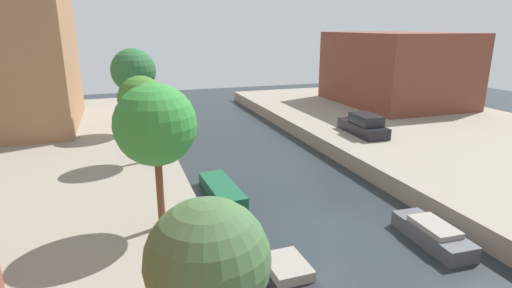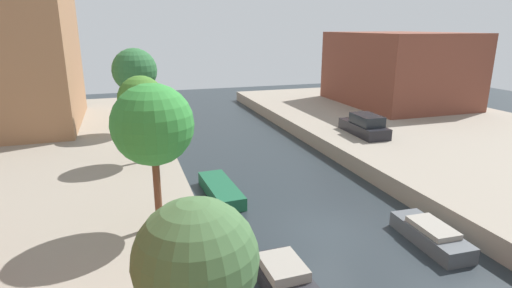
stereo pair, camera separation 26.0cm
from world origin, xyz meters
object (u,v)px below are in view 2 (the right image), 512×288
Objects in this scene: street_tree_1 at (196,262)px; moored_boat_right_2 at (431,235)px; low_block_right at (398,69)px; street_tree_2 at (153,125)px; moored_boat_left_2 at (284,276)px; parked_car at (365,126)px; street_tree_4 at (135,71)px; moored_boat_left_3 at (221,190)px; street_tree_3 at (141,99)px.

street_tree_1 is 1.29× the size of moored_boat_right_2.
low_block_right is 31.32m from street_tree_2.
street_tree_2 reaches higher than moored_boat_left_2.
parked_car is at bearing 49.08° from moored_boat_left_2.
street_tree_2 is at bearing 90.00° from street_tree_1.
parked_car is (15.16, 18.28, -3.05)m from street_tree_1.
street_tree_2 reaches higher than street_tree_1.
street_tree_2 is 0.92× the size of street_tree_4.
street_tree_1 is 23.95m from parked_car.
street_tree_4 is 1.36× the size of moored_boat_left_3.
street_tree_4 is 21.70m from moored_boat_right_2.
low_block_right is 25.05m from street_tree_4.
street_tree_4 is at bearing 158.76° from parked_car.
moored_boat_left_3 is (3.43, 13.03, -4.34)m from street_tree_1.
street_tree_4 is at bearing 119.26° from moored_boat_right_2.
street_tree_3 reaches higher than parked_car.
street_tree_3 is 7.26m from street_tree_4.
moored_boat_left_2 is 6.68m from moored_boat_right_2.
street_tree_4 is 1.87× the size of moored_boat_left_2.
low_block_right reaches higher than parked_car.
moored_boat_left_3 is 1.19× the size of moored_boat_right_2.
moored_boat_left_2 is (-11.48, -13.24, -1.26)m from parked_car.
moored_boat_left_2 is (3.68, -11.93, -4.23)m from street_tree_3.
low_block_right reaches higher than street_tree_1.
parked_car is 17.57m from moored_boat_left_2.
moored_boat_left_2 is at bearing -130.92° from parked_car.
moored_boat_left_3 is 10.02m from moored_boat_right_2.
moored_boat_right_2 reaches higher than moored_boat_left_3.
street_tree_2 is 15.50m from street_tree_4.
moored_boat_left_2 is at bearing -79.12° from street_tree_4.
street_tree_1 is at bearing -90.00° from street_tree_4.
street_tree_4 is 16.70m from parked_car.
low_block_right reaches higher than moored_boat_left_3.
street_tree_1 is 24.18m from street_tree_4.
street_tree_1 is 7.58m from moored_boat_left_2.
street_tree_3 is 13.18m from moored_boat_left_2.
street_tree_2 is at bearing 135.27° from moored_boat_left_2.
low_block_right reaches higher than street_tree_4.
low_block_right reaches higher than street_tree_2.
low_block_right is 2.62× the size of street_tree_3.
street_tree_2 is at bearing -90.00° from street_tree_4.
street_tree_3 is 6.73m from moored_boat_left_3.
street_tree_4 is at bearing 90.00° from street_tree_3.
moored_boat_right_2 is (10.32, 5.76, -4.28)m from street_tree_1.
street_tree_1 is 1.49× the size of moored_boat_left_2.
low_block_right is 2.67× the size of street_tree_1.
moored_boat_left_3 is (-21.33, -14.84, -4.09)m from low_block_right.
street_tree_4 is (0.00, 24.17, 0.74)m from street_tree_1.
low_block_right reaches higher than moored_boat_left_2.
street_tree_4 reaches higher than moored_boat_left_2.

